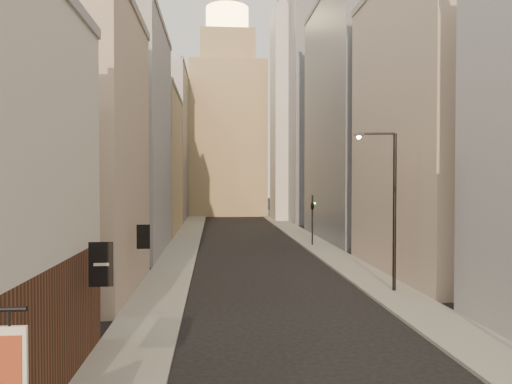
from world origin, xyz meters
The scene contains 13 objects.
sidewalk_left centered at (-6.50, 55.00, 0.07)m, with size 3.00×140.00×0.15m, color gray.
sidewalk_right centered at (6.50, 55.00, 0.07)m, with size 3.00×140.00×0.15m, color gray.
left_bldg_beige centered at (-12.00, 26.00, 8.00)m, with size 8.00×12.00×16.00m, color #B7A18D.
left_bldg_grey centered at (-12.00, 42.00, 10.00)m, with size 8.00×16.00×20.00m, color gray.
left_bldg_tan centered at (-12.00, 60.00, 8.50)m, with size 8.00×18.00×17.00m, color tan.
left_bldg_wingrid centered at (-12.00, 80.00, 12.00)m, with size 8.00×20.00×24.00m, color gray.
right_bldg_beige centered at (12.00, 30.00, 10.00)m, with size 8.00×16.00×20.00m, color #B7A18D.
right_bldg_wingrid centered at (12.00, 50.00, 13.00)m, with size 8.00×20.00×26.00m, color gray.
highrise centered at (18.00, 78.00, 25.66)m, with size 21.00×23.00×51.20m.
clock_tower centered at (-1.00, 92.00, 17.63)m, with size 14.00×14.00×44.90m.
white_tower centered at (10.00, 78.00, 18.61)m, with size 8.00×8.00×41.50m.
streetlamp_mid centered at (6.47, 24.54, 5.22)m, with size 2.38×0.61×9.14m.
traffic_light_right centered at (6.00, 44.72, 3.76)m, with size 0.63×0.59×5.00m.
Camera 1 is at (-3.51, -3.01, 6.40)m, focal length 35.00 mm.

